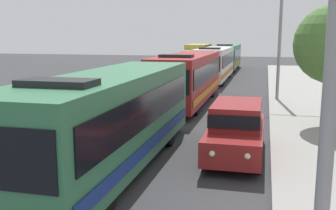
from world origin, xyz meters
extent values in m
cube|color=#33724C|center=(-1.30, 10.29, 1.70)|extent=(2.50, 10.82, 2.70)
cube|color=black|center=(-0.03, 10.29, 2.05)|extent=(0.04, 9.95, 1.00)
cube|color=black|center=(-2.57, 10.29, 2.05)|extent=(0.04, 9.95, 1.00)
cube|color=navy|center=(-0.02, 10.29, 0.90)|extent=(0.03, 10.28, 0.36)
cube|color=black|center=(-1.30, 7.04, 3.13)|extent=(1.75, 0.90, 0.16)
cylinder|color=black|center=(-0.20, 6.94, 0.50)|extent=(0.28, 1.00, 1.00)
cylinder|color=black|center=(-2.40, 6.94, 0.50)|extent=(0.28, 1.00, 1.00)
cylinder|color=black|center=(-0.20, 13.26, 0.50)|extent=(0.28, 1.00, 1.00)
cylinder|color=black|center=(-2.40, 13.26, 0.50)|extent=(0.28, 1.00, 1.00)
cube|color=maroon|center=(-1.30, 22.66, 1.70)|extent=(2.50, 11.07, 2.70)
cube|color=black|center=(-0.03, 22.66, 2.05)|extent=(0.04, 10.18, 1.00)
cube|color=black|center=(-2.57, 22.66, 2.05)|extent=(0.04, 10.18, 1.00)
cube|color=black|center=(-1.30, 17.10, 2.00)|extent=(2.30, 0.04, 1.20)
cube|color=orange|center=(-0.02, 22.66, 0.90)|extent=(0.03, 10.51, 0.36)
cube|color=black|center=(-1.30, 19.34, 3.13)|extent=(1.75, 0.90, 0.16)
cylinder|color=black|center=(-0.20, 19.22, 0.50)|extent=(0.28, 1.00, 1.00)
cylinder|color=black|center=(-2.40, 19.22, 0.50)|extent=(0.28, 1.00, 1.00)
cylinder|color=black|center=(-0.20, 25.70, 0.50)|extent=(0.28, 1.00, 1.00)
cylinder|color=black|center=(-2.40, 25.70, 0.50)|extent=(0.28, 1.00, 1.00)
cube|color=silver|center=(-1.30, 35.49, 1.70)|extent=(2.50, 11.45, 2.70)
cube|color=black|center=(-0.03, 35.49, 2.05)|extent=(0.04, 10.54, 1.00)
cube|color=black|center=(-2.57, 35.49, 2.05)|extent=(0.04, 10.54, 1.00)
cube|color=black|center=(-1.30, 29.74, 2.00)|extent=(2.30, 0.04, 1.20)
cube|color=orange|center=(-0.02, 35.49, 0.90)|extent=(0.03, 10.88, 0.36)
cube|color=black|center=(-1.30, 32.05, 3.13)|extent=(1.75, 0.90, 0.16)
cylinder|color=black|center=(-0.20, 31.94, 0.50)|extent=(0.28, 1.00, 1.00)
cylinder|color=black|center=(-2.40, 31.94, 0.50)|extent=(0.28, 1.00, 1.00)
cylinder|color=black|center=(-0.20, 38.64, 0.50)|extent=(0.28, 1.00, 1.00)
cylinder|color=black|center=(-2.40, 38.64, 0.50)|extent=(0.28, 1.00, 1.00)
cube|color=#33724C|center=(-1.30, 47.76, 1.70)|extent=(2.50, 11.19, 2.70)
cube|color=black|center=(-0.03, 47.76, 2.05)|extent=(0.04, 10.30, 1.00)
cube|color=black|center=(-2.57, 47.76, 2.05)|extent=(0.04, 10.30, 1.00)
cube|color=black|center=(-1.30, 42.14, 2.00)|extent=(2.30, 0.04, 1.20)
cube|color=orange|center=(-0.02, 47.76, 0.90)|extent=(0.03, 10.63, 0.36)
cube|color=black|center=(-1.30, 44.40, 3.13)|extent=(1.75, 0.90, 0.16)
cylinder|color=black|center=(-0.20, 44.29, 0.50)|extent=(0.28, 1.00, 1.00)
cylinder|color=black|center=(-2.40, 44.29, 0.50)|extent=(0.28, 1.00, 1.00)
cylinder|color=black|center=(-0.20, 50.83, 0.50)|extent=(0.28, 1.00, 1.00)
cylinder|color=black|center=(-2.40, 50.83, 0.50)|extent=(0.28, 1.00, 1.00)
cube|color=maroon|center=(2.40, 12.46, 0.70)|extent=(1.84, 4.93, 0.80)
cube|color=maroon|center=(2.40, 12.61, 1.50)|extent=(1.62, 2.86, 0.80)
cube|color=black|center=(2.40, 12.61, 1.50)|extent=(1.66, 2.96, 0.44)
sphere|color=#F9EFCC|center=(1.89, 9.98, 0.80)|extent=(0.18, 0.18, 0.18)
sphere|color=#F9EFCC|center=(2.91, 9.98, 0.80)|extent=(0.18, 0.18, 0.18)
cylinder|color=black|center=(1.58, 10.93, 0.35)|extent=(0.22, 0.70, 0.70)
cylinder|color=black|center=(3.22, 10.93, 0.35)|extent=(0.22, 0.70, 0.70)
cylinder|color=black|center=(1.58, 13.99, 0.35)|extent=(0.22, 0.70, 0.70)
cylinder|color=black|center=(3.22, 13.99, 0.35)|extent=(0.22, 0.70, 0.70)
cube|color=#B7B7BC|center=(-4.60, 42.23, 1.45)|extent=(2.30, 1.80, 2.20)
cube|color=gold|center=(-4.60, 46.04, 1.80)|extent=(2.35, 5.82, 2.70)
cube|color=black|center=(-4.60, 41.31, 1.75)|extent=(2.07, 0.04, 0.90)
cylinder|color=black|center=(-5.63, 42.23, 0.45)|extent=(0.26, 0.90, 0.90)
cylinder|color=black|center=(-3.57, 42.23, 0.45)|extent=(0.26, 0.90, 0.90)
cylinder|color=black|center=(-5.63, 47.23, 0.45)|extent=(0.26, 0.90, 0.90)
cylinder|color=black|center=(-3.57, 47.23, 0.45)|extent=(0.26, 0.90, 0.90)
cylinder|color=gray|center=(4.10, 4.18, 4.35)|extent=(0.20, 0.20, 8.41)
cylinder|color=gray|center=(4.10, 25.01, 4.31)|extent=(0.20, 0.20, 8.33)
cylinder|color=#4C3823|center=(6.20, 17.82, 1.28)|extent=(0.32, 0.32, 2.26)
sphere|color=#4C7A38|center=(6.20, 17.82, 3.81)|extent=(3.50, 3.50, 3.50)
camera|label=1|loc=(3.30, -1.01, 4.19)|focal=42.00mm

